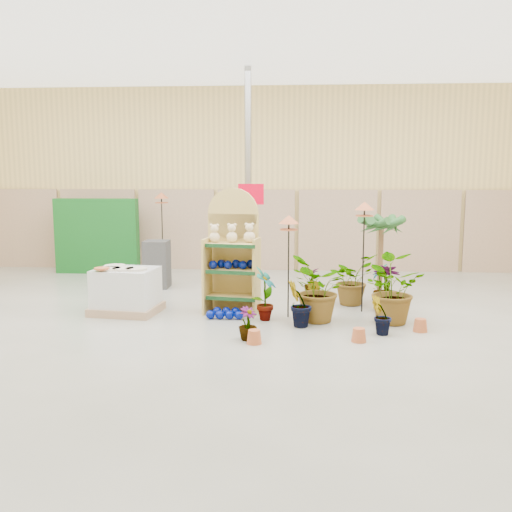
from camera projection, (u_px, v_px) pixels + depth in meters
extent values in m
cube|color=gray|center=(229.00, 340.00, 8.47)|extent=(15.00, 12.00, 0.10)
cube|color=white|center=(227.00, 15.00, 7.80)|extent=(15.00, 12.00, 0.10)
cube|color=tan|center=(257.00, 179.00, 14.10)|extent=(15.00, 0.10, 4.50)
cylinder|color=gray|center=(248.00, 181.00, 11.59)|extent=(0.14, 0.14, 4.50)
cube|color=#9C7D64|center=(23.00, 228.00, 14.57)|extent=(1.90, 0.06, 2.00)
cube|color=#9C7D64|center=(99.00, 229.00, 14.43)|extent=(1.90, 0.06, 2.00)
cube|color=#9C7D64|center=(177.00, 229.00, 14.29)|extent=(1.90, 0.06, 2.00)
cube|color=#9C7D64|center=(256.00, 230.00, 14.16)|extent=(1.90, 0.06, 2.00)
cube|color=#9C7D64|center=(337.00, 231.00, 14.02)|extent=(1.90, 0.06, 2.00)
cube|color=#9C7D64|center=(420.00, 231.00, 13.88)|extent=(1.90, 0.06, 2.00)
cube|color=#9C7D64|center=(504.00, 232.00, 13.75)|extent=(1.90, 0.06, 2.00)
cube|color=tan|center=(233.00, 262.00, 10.06)|extent=(0.90, 0.22, 1.71)
cylinder|color=tan|center=(233.00, 214.00, 9.93)|extent=(0.90, 0.22, 0.90)
cube|color=tan|center=(232.00, 296.00, 9.88)|extent=(0.93, 0.63, 0.04)
cube|color=#0F3819|center=(230.00, 299.00, 9.63)|extent=(0.86, 0.17, 0.06)
cube|color=tan|center=(232.00, 270.00, 9.81)|extent=(0.93, 0.63, 0.04)
cube|color=#0F3819|center=(230.00, 273.00, 9.56)|extent=(0.86, 0.17, 0.06)
cube|color=tan|center=(232.00, 244.00, 9.75)|extent=(0.93, 0.63, 0.04)
cube|color=#0F3819|center=(230.00, 246.00, 9.50)|extent=(0.86, 0.17, 0.06)
cube|color=tan|center=(207.00, 276.00, 9.86)|extent=(0.12, 0.50, 1.31)
cube|color=tan|center=(257.00, 276.00, 9.80)|extent=(0.12, 0.50, 1.31)
sphere|color=beige|center=(215.00, 237.00, 9.81)|extent=(0.18, 0.18, 0.18)
sphere|color=beige|center=(214.00, 229.00, 9.79)|extent=(0.14, 0.14, 0.14)
sphere|color=beige|center=(232.00, 237.00, 9.79)|extent=(0.19, 0.19, 0.19)
sphere|color=beige|center=(232.00, 228.00, 9.77)|extent=(0.14, 0.14, 0.14)
sphere|color=beige|center=(249.00, 237.00, 9.77)|extent=(0.20, 0.20, 0.20)
sphere|color=beige|center=(249.00, 228.00, 9.74)|extent=(0.14, 0.14, 0.14)
sphere|color=#020F74|center=(213.00, 265.00, 9.80)|extent=(0.15, 0.15, 0.15)
sphere|color=#020F74|center=(221.00, 264.00, 9.91)|extent=(0.15, 0.15, 0.15)
sphere|color=#020F74|center=(228.00, 265.00, 9.78)|extent=(0.15, 0.15, 0.15)
sphere|color=#020F74|center=(236.00, 264.00, 9.89)|extent=(0.15, 0.15, 0.15)
sphere|color=#020F74|center=(243.00, 265.00, 9.77)|extent=(0.15, 0.15, 0.15)
sphere|color=#020F74|center=(251.00, 264.00, 9.88)|extent=(0.15, 0.15, 0.15)
sphere|color=#020F74|center=(210.00, 315.00, 9.48)|extent=(0.15, 0.15, 0.15)
sphere|color=#020F74|center=(217.00, 311.00, 9.72)|extent=(0.15, 0.15, 0.15)
sphere|color=#020F74|center=(220.00, 315.00, 9.47)|extent=(0.15, 0.15, 0.15)
sphere|color=#020F74|center=(226.00, 311.00, 9.71)|extent=(0.15, 0.15, 0.15)
sphere|color=#020F74|center=(229.00, 315.00, 9.46)|extent=(0.15, 0.15, 0.15)
sphere|color=#020F74|center=(236.00, 312.00, 9.69)|extent=(0.15, 0.15, 0.15)
sphere|color=#020F74|center=(239.00, 315.00, 9.45)|extent=(0.15, 0.15, 0.15)
cube|color=#9C7D64|center=(127.00, 309.00, 9.91)|extent=(1.21, 1.05, 0.14)
cube|color=silver|center=(126.00, 287.00, 9.86)|extent=(1.11, 0.95, 0.64)
cylinder|color=beige|center=(110.00, 269.00, 9.69)|extent=(0.37, 0.37, 0.04)
cylinder|color=beige|center=(123.00, 269.00, 9.67)|extent=(0.37, 0.37, 0.04)
cylinder|color=beige|center=(136.00, 269.00, 9.65)|extent=(0.37, 0.37, 0.04)
cylinder|color=beige|center=(115.00, 266.00, 9.96)|extent=(0.37, 0.37, 0.04)
cube|color=#2C2D2E|center=(157.00, 276.00, 12.06)|extent=(0.50, 0.50, 0.50)
cube|color=#2C2D2E|center=(157.00, 252.00, 11.99)|extent=(0.50, 0.50, 0.50)
cube|color=#0F5419|center=(97.00, 236.00, 13.72)|extent=(2.00, 0.30, 1.80)
cylinder|color=gray|center=(251.00, 240.00, 11.25)|extent=(0.05, 0.05, 2.20)
cube|color=red|center=(251.00, 194.00, 11.08)|extent=(0.50, 0.03, 0.40)
cylinder|color=black|center=(288.00, 274.00, 9.53)|extent=(0.02, 0.02, 1.48)
cylinder|color=#B35630|center=(289.00, 230.00, 9.42)|extent=(0.30, 0.30, 0.02)
cone|color=#B35630|center=(289.00, 219.00, 9.39)|extent=(0.34, 0.34, 0.14)
cylinder|color=black|center=(363.00, 264.00, 9.88)|extent=(0.02, 0.02, 1.69)
cylinder|color=#B35630|center=(364.00, 216.00, 9.76)|extent=(0.30, 0.30, 0.02)
cone|color=#B35630|center=(365.00, 206.00, 9.73)|extent=(0.34, 0.34, 0.14)
cylinder|color=black|center=(162.00, 240.00, 13.27)|extent=(0.02, 0.02, 1.73)
cylinder|color=#B35630|center=(162.00, 203.00, 13.14)|extent=(0.30, 0.30, 0.02)
cone|color=#B35630|center=(161.00, 195.00, 13.11)|extent=(0.34, 0.34, 0.14)
cylinder|color=brown|center=(380.00, 263.00, 11.06)|extent=(0.10, 0.10, 1.36)
imported|color=#245523|center=(265.00, 294.00, 9.35)|extent=(0.45, 0.55, 0.90)
imported|color=#245523|center=(299.00, 304.00, 8.94)|extent=(0.53, 0.53, 0.75)
imported|color=#245523|center=(319.00, 289.00, 9.22)|extent=(0.95, 1.07, 1.10)
imported|color=#245523|center=(387.00, 288.00, 9.99)|extent=(0.55, 0.55, 0.84)
imported|color=#245523|center=(380.00, 282.00, 10.75)|extent=(0.27, 0.39, 0.73)
imported|color=#245523|center=(313.00, 294.00, 10.15)|extent=(0.38, 0.37, 0.54)
imported|color=#245523|center=(352.00, 279.00, 10.50)|extent=(1.11, 1.12, 0.94)
imported|color=#245523|center=(248.00, 324.00, 8.29)|extent=(0.38, 0.38, 0.49)
imported|color=#245523|center=(381.00, 316.00, 8.53)|extent=(0.40, 0.37, 0.59)
imported|color=#245523|center=(389.00, 289.00, 9.18)|extent=(1.30, 1.32, 1.11)
imported|color=#245523|center=(312.00, 282.00, 11.16)|extent=(0.45, 0.45, 0.58)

